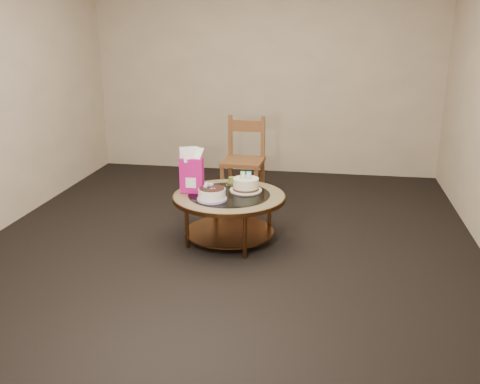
% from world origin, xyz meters
% --- Properties ---
extents(ground, '(5.00, 5.00, 0.00)m').
position_xyz_m(ground, '(0.00, 0.00, 0.00)').
color(ground, black).
rests_on(ground, ground).
extents(room_walls, '(4.52, 5.02, 2.61)m').
position_xyz_m(room_walls, '(0.00, 0.00, 1.54)').
color(room_walls, beige).
rests_on(room_walls, ground).
extents(coffee_table, '(1.02, 1.02, 0.46)m').
position_xyz_m(coffee_table, '(0.00, -0.00, 0.38)').
color(coffee_table, '#543118').
rests_on(coffee_table, ground).
extents(decorated_cake, '(0.26, 0.26, 0.15)m').
position_xyz_m(decorated_cake, '(-0.12, -0.19, 0.51)').
color(decorated_cake, '#BE9BDB').
rests_on(decorated_cake, coffee_table).
extents(cream_cake, '(0.29, 0.29, 0.19)m').
position_xyz_m(cream_cake, '(0.13, 0.13, 0.52)').
color(cream_cake, white).
rests_on(cream_cake, coffee_table).
extents(gift_bag, '(0.21, 0.16, 0.41)m').
position_xyz_m(gift_bag, '(-0.34, 0.01, 0.66)').
color(gift_bag, '#CC137D').
rests_on(gift_bag, coffee_table).
extents(pillar_candle, '(0.11, 0.11, 0.08)m').
position_xyz_m(pillar_candle, '(-0.03, 0.30, 0.48)').
color(pillar_candle, '#DACF5A').
rests_on(pillar_candle, coffee_table).
extents(dining_chair, '(0.46, 0.46, 0.94)m').
position_xyz_m(dining_chair, '(-0.06, 1.18, 0.48)').
color(dining_chair, brown).
rests_on(dining_chair, ground).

